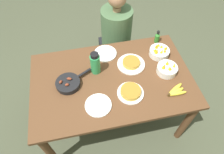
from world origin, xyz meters
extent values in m
plane|color=#474C38|center=(0.00, 0.00, 0.00)|extent=(14.00, 14.00, 0.00)
cube|color=brown|center=(0.00, 0.00, 0.75)|extent=(1.49, 0.93, 0.03)
cylinder|color=brown|center=(-0.68, -0.40, 0.36)|extent=(0.07, 0.07, 0.73)
cylinder|color=brown|center=(0.68, -0.40, 0.36)|extent=(0.07, 0.07, 0.73)
cylinder|color=brown|center=(-0.68, 0.40, 0.36)|extent=(0.07, 0.07, 0.73)
cylinder|color=brown|center=(0.68, 0.40, 0.36)|extent=(0.07, 0.07, 0.73)
ellipsoid|color=yellow|center=(0.52, -0.28, 0.78)|extent=(0.17, 0.04, 0.03)
ellipsoid|color=yellow|center=(0.52, -0.26, 0.78)|extent=(0.17, 0.08, 0.04)
ellipsoid|color=yellow|center=(0.52, -0.24, 0.78)|extent=(0.18, 0.13, 0.04)
cylinder|color=#4C3819|center=(0.44, -0.28, 0.78)|extent=(0.02, 0.02, 0.04)
cylinder|color=black|center=(-0.40, 0.01, 0.77)|extent=(0.21, 0.21, 0.01)
cylinder|color=black|center=(-0.40, 0.01, 0.79)|extent=(0.22, 0.22, 0.04)
cylinder|color=black|center=(-0.24, 0.10, 0.80)|extent=(0.14, 0.09, 0.02)
ellipsoid|color=brown|center=(-0.46, 0.02, 0.83)|extent=(0.04, 0.04, 0.03)
ellipsoid|color=brown|center=(-0.41, -0.02, 0.83)|extent=(0.04, 0.04, 0.03)
ellipsoid|color=brown|center=(-0.38, 0.03, 0.83)|extent=(0.05, 0.04, 0.03)
cylinder|color=white|center=(0.22, 0.13, 0.77)|extent=(0.27, 0.27, 0.02)
cylinder|color=gold|center=(0.22, 0.13, 0.80)|extent=(0.17, 0.17, 0.03)
cylinder|color=#AB7427|center=(0.22, 0.13, 0.81)|extent=(0.16, 0.16, 0.00)
cylinder|color=white|center=(0.12, -0.19, 0.77)|extent=(0.23, 0.23, 0.02)
cylinder|color=gold|center=(0.12, -0.19, 0.80)|extent=(0.18, 0.18, 0.04)
cylinder|color=#AB7427|center=(0.12, -0.19, 0.82)|extent=(0.17, 0.17, 0.00)
cylinder|color=white|center=(0.00, 0.32, 0.77)|extent=(0.23, 0.23, 0.02)
cylinder|color=silver|center=(0.00, 0.29, 0.78)|extent=(0.07, 0.11, 0.01)
cube|color=silver|center=(-0.04, 0.37, 0.78)|extent=(0.04, 0.05, 0.00)
cylinder|color=white|center=(-0.17, -0.25, 0.77)|extent=(0.23, 0.23, 0.02)
cylinder|color=silver|center=(-0.14, -0.24, 0.78)|extent=(0.09, 0.11, 0.01)
cube|color=silver|center=(-0.20, -0.31, 0.78)|extent=(0.05, 0.05, 0.00)
cylinder|color=white|center=(0.53, 0.20, 0.80)|extent=(0.20, 0.20, 0.07)
cone|color=#F4A819|center=(0.59, 0.20, 0.85)|extent=(0.04, 0.05, 0.06)
cone|color=#F4A819|center=(0.56, 0.23, 0.84)|extent=(0.05, 0.05, 0.04)
cone|color=#F4A819|center=(0.53, 0.26, 0.84)|extent=(0.04, 0.04, 0.04)
cone|color=#F4A819|center=(0.50, 0.23, 0.85)|extent=(0.06, 0.06, 0.07)
cone|color=#F4A819|center=(0.48, 0.19, 0.85)|extent=(0.05, 0.05, 0.05)
cone|color=#F4A819|center=(0.48, 0.17, 0.85)|extent=(0.06, 0.06, 0.06)
cone|color=#F4A819|center=(0.53, 0.16, 0.85)|extent=(0.04, 0.03, 0.05)
cone|color=#F4A819|center=(0.56, 0.16, 0.85)|extent=(0.05, 0.05, 0.06)
cylinder|color=white|center=(0.52, -0.03, 0.80)|extent=(0.19, 0.19, 0.07)
cone|color=#F4A819|center=(0.58, -0.03, 0.85)|extent=(0.03, 0.04, 0.05)
cone|color=#F4A819|center=(0.53, 0.01, 0.86)|extent=(0.04, 0.04, 0.06)
cone|color=#F4A819|center=(0.48, -0.03, 0.86)|extent=(0.04, 0.05, 0.06)
cone|color=#F4A819|center=(0.52, -0.06, 0.86)|extent=(0.05, 0.04, 0.06)
cylinder|color=#2D9351|center=(-0.13, 0.13, 0.86)|extent=(0.09, 0.09, 0.20)
cylinder|color=black|center=(-0.13, 0.13, 0.98)|extent=(0.07, 0.07, 0.04)
cylinder|color=#337F2D|center=(0.57, 0.39, 0.81)|extent=(0.05, 0.05, 0.09)
cone|color=#337F2D|center=(0.57, 0.39, 0.86)|extent=(0.05, 0.05, 0.03)
cylinder|color=black|center=(0.57, 0.39, 0.89)|extent=(0.03, 0.03, 0.03)
cube|color=black|center=(0.21, 0.75, 0.22)|extent=(0.40, 0.40, 0.44)
cylinder|color=#476642|center=(0.21, 0.75, 0.70)|extent=(0.36, 0.36, 0.52)
cylinder|color=#9E7051|center=(0.21, 0.75, 0.98)|extent=(0.09, 0.09, 0.05)
camera|label=1|loc=(-0.23, -1.07, 2.25)|focal=32.00mm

